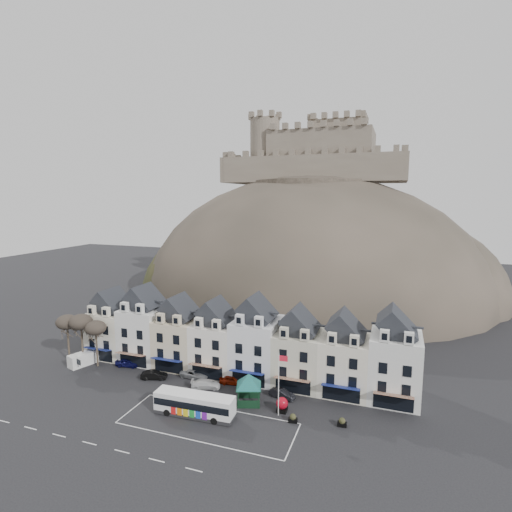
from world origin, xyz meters
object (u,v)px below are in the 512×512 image
at_px(car_navy, 128,362).
at_px(car_maroon, 232,380).
at_px(flagpole, 279,380).
at_px(car_charcoal, 282,394).
at_px(bus, 195,404).
at_px(car_white, 206,384).
at_px(bus_shelter, 249,380).
at_px(car_silver, 195,374).
at_px(red_buoy, 282,404).
at_px(white_van, 83,359).
at_px(car_black, 154,375).

relative_size(car_navy, car_maroon, 1.04).
relative_size(flagpole, car_charcoal, 2.26).
bearing_deg(car_maroon, bus, 166.18).
bearing_deg(bus, car_white, 103.28).
xyz_separation_m(car_white, car_charcoal, (11.45, 0.99, -0.01)).
height_order(bus_shelter, car_silver, bus_shelter).
xyz_separation_m(red_buoy, car_white, (-12.41, 2.46, -0.37)).
relative_size(white_van, car_silver, 1.09).
distance_m(red_buoy, car_silver, 16.37).
distance_m(bus, car_white, 7.56).
xyz_separation_m(bus_shelter, red_buoy, (4.88, -0.54, -2.31)).
distance_m(white_van, car_charcoal, 34.65).
xyz_separation_m(bus_shelter, white_van, (-30.73, 2.45, -2.27)).
bearing_deg(white_van, car_charcoal, 19.51).
bearing_deg(car_navy, white_van, 96.03).
distance_m(bus_shelter, flagpole, 5.26).
height_order(white_van, car_charcoal, white_van).
relative_size(white_van, car_black, 1.25).
relative_size(flagpole, car_black, 2.12).
relative_size(car_silver, car_maroon, 1.18).
bearing_deg(flagpole, red_buoy, 84.57).
height_order(car_white, car_maroon, car_maroon).
distance_m(bus, flagpole, 11.38).
height_order(white_van, car_maroon, white_van).
distance_m(bus, white_van, 26.40).
distance_m(bus_shelter, car_black, 16.77).
xyz_separation_m(red_buoy, car_charcoal, (-0.97, 3.45, -0.38)).
bearing_deg(car_silver, car_maroon, -84.26).
bearing_deg(car_silver, white_van, 101.36).
distance_m(car_navy, car_white, 15.95).
height_order(car_silver, car_white, car_silver).
height_order(car_navy, car_silver, car_navy).
height_order(car_white, car_charcoal, car_white).
bearing_deg(white_van, red_buoy, 13.94).
bearing_deg(car_navy, car_black, -118.88).
bearing_deg(white_van, car_maroon, 23.01).
bearing_deg(car_black, car_charcoal, -105.74).
distance_m(car_black, car_silver, 6.25).
height_order(white_van, car_silver, white_van).
height_order(car_navy, car_charcoal, car_navy).
bearing_deg(car_white, car_navy, 63.09).
xyz_separation_m(white_van, car_charcoal, (34.64, 0.46, -0.43)).
height_order(flagpole, car_navy, flagpole).
height_order(flagpole, car_black, flagpole).
relative_size(bus, car_charcoal, 2.86).
bearing_deg(car_silver, car_charcoal, -90.14).
distance_m(white_van, car_black, 14.29).
height_order(red_buoy, car_charcoal, red_buoy).
height_order(car_black, car_white, car_black).
bearing_deg(red_buoy, car_charcoal, 105.63).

